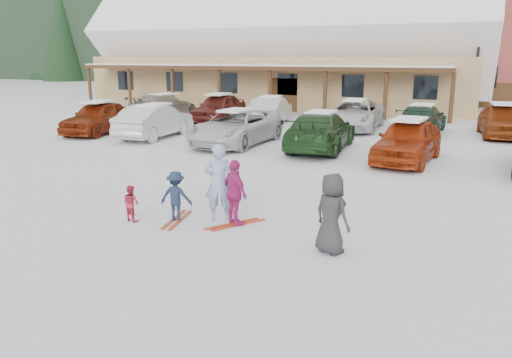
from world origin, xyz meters
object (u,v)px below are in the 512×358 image
at_px(parked_car_4, 408,140).
at_px(parked_car_9, 271,110).
at_px(day_lodge, 283,52).
at_px(parked_car_2, 236,127).
at_px(parked_car_1, 155,121).
at_px(adult_skier, 219,182).
at_px(parked_car_7, 164,106).
at_px(child_navy, 176,196).
at_px(parked_car_10, 354,115).
at_px(bystander_dark, 331,214).
at_px(parked_car_8, 219,108).
at_px(toddler_red, 131,203).
at_px(parked_car_0, 99,117).
at_px(parked_car_3, 321,131).
at_px(parked_car_12, 502,120).
at_px(parked_car_11, 421,119).
at_px(child_magenta, 235,193).
at_px(lamp_post, 477,60).

xyz_separation_m(parked_car_4, parked_car_9, (-8.18, 7.55, -0.02)).
distance_m(day_lodge, parked_car_2, 18.77).
bearing_deg(parked_car_1, adult_skier, 128.10).
distance_m(day_lodge, parked_car_7, 12.07).
bearing_deg(child_navy, parked_car_9, -86.68).
bearing_deg(parked_car_10, day_lodge, 123.17).
bearing_deg(parked_car_7, bystander_dark, 139.23).
relative_size(child_navy, parked_car_8, 0.25).
relative_size(adult_skier, toddler_red, 2.12).
distance_m(parked_car_0, parked_car_4, 14.59).
xyz_separation_m(parked_car_3, parked_car_8, (-7.78, 6.23, 0.03)).
bearing_deg(parked_car_12, parked_car_8, 176.20).
bearing_deg(parked_car_0, parked_car_11, 16.32).
relative_size(child_magenta, parked_car_8, 0.32).
xyz_separation_m(toddler_red, parked_car_1, (-6.34, 10.26, 0.34)).
bearing_deg(parked_car_2, parked_car_8, 125.14).
height_order(bystander_dark, parked_car_0, bystander_dark).
xyz_separation_m(parked_car_3, parked_car_11, (3.29, 6.13, -0.07)).
relative_size(toddler_red, parked_car_10, 0.15).
height_order(child_navy, parked_car_11, parked_car_11).
xyz_separation_m(parked_car_1, parked_car_9, (3.14, 6.54, -0.01)).
bearing_deg(parked_car_0, parked_car_3, -6.78).
xyz_separation_m(toddler_red, parked_car_0, (-9.57, 10.27, 0.35)).
bearing_deg(parked_car_9, parked_car_8, -3.44).
xyz_separation_m(parked_car_3, parked_car_4, (3.47, -1.03, 0.01)).
bearing_deg(bystander_dark, parked_car_3, -46.37).
xyz_separation_m(child_magenta, bystander_dark, (2.37, -0.73, 0.04)).
xyz_separation_m(child_navy, parked_car_2, (-3.07, 9.67, 0.15)).
bearing_deg(child_navy, toddler_red, 13.15).
bearing_deg(parked_car_9, parked_car_11, 168.34).
relative_size(day_lodge, parked_car_11, 6.10).
bearing_deg(parked_car_3, parked_car_7, -32.92).
bearing_deg(parked_car_7, child_magenta, 135.61).
height_order(parked_car_1, parked_car_9, parked_car_1).
xyz_separation_m(adult_skier, child_navy, (-0.88, -0.42, -0.31)).
height_order(parked_car_1, parked_car_8, parked_car_8).
distance_m(adult_skier, parked_car_4, 8.99).
bearing_deg(parked_car_2, day_lodge, 106.55).
height_order(day_lodge, bystander_dark, day_lodge).
bearing_deg(day_lodge, child_navy, -74.61).
bearing_deg(day_lodge, parked_car_11, -45.37).
relative_size(parked_car_8, parked_car_12, 1.01).
bearing_deg(child_magenta, parked_car_2, -31.63).
height_order(parked_car_3, parked_car_8, parked_car_8).
height_order(parked_car_3, parked_car_12, parked_car_12).
height_order(day_lodge, lamp_post, day_lodge).
xyz_separation_m(child_magenta, parked_car_4, (2.68, 8.59, 0.02)).
bearing_deg(parked_car_9, toddler_red, 91.92).
distance_m(parked_car_4, parked_car_8, 13.39).
xyz_separation_m(child_magenta, parked_car_2, (-4.44, 9.43, -0.01)).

